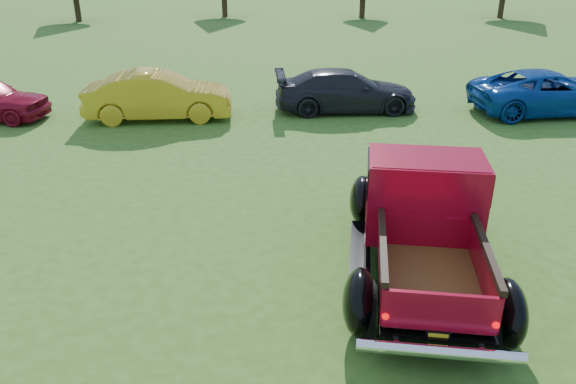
# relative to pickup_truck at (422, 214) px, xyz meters

# --- Properties ---
(ground) EXTENTS (120.00, 120.00, 0.00)m
(ground) POSITION_rel_pickup_truck_xyz_m (-1.96, 0.18, -0.86)
(ground) COLOR #335A19
(ground) RESTS_ON ground
(pickup_truck) EXTENTS (2.99, 5.15, 1.82)m
(pickup_truck) POSITION_rel_pickup_truck_xyz_m (0.00, 0.00, 0.00)
(pickup_truck) COLOR black
(pickup_truck) RESTS_ON ground
(show_car_yellow) EXTENTS (4.21, 1.66, 1.36)m
(show_car_yellow) POSITION_rel_pickup_truck_xyz_m (-5.46, 8.14, -0.18)
(show_car_yellow) COLOR gold
(show_car_yellow) RESTS_ON ground
(show_car_grey) EXTENTS (4.27, 1.82, 1.23)m
(show_car_grey) POSITION_rel_pickup_truck_xyz_m (0.01, 8.77, -0.25)
(show_car_grey) COLOR black
(show_car_grey) RESTS_ON ground
(show_car_blue) EXTENTS (4.72, 2.49, 1.26)m
(show_car_blue) POSITION_rel_pickup_truck_xyz_m (5.99, 8.25, -0.23)
(show_car_blue) COLOR navy
(show_car_blue) RESTS_ON ground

